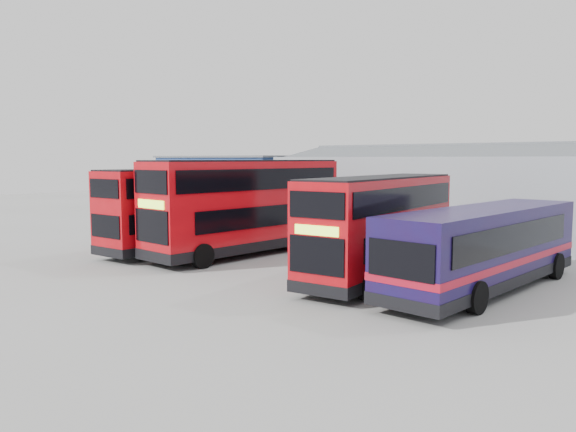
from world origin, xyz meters
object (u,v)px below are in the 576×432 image
(office_block, at_px, (241,187))
(double_decker_left, at_px, (188,209))
(maintenance_shed, at_px, (524,196))
(single_decker_blue, at_px, (485,250))
(panel_van, at_px, (162,203))
(double_decker_right, at_px, (380,229))
(double_decker_centre, at_px, (247,208))

(office_block, distance_m, double_decker_left, 16.56)
(maintenance_shed, bearing_deg, single_decker_blue, -78.49)
(maintenance_shed, relative_size, panel_van, 5.53)
(maintenance_shed, bearing_deg, double_decker_left, -129.01)
(single_decker_blue, bearing_deg, maintenance_shed, -73.82)
(double_decker_left, relative_size, double_decker_right, 1.04)
(maintenance_shed, bearing_deg, double_decker_right, -93.31)
(office_block, relative_size, single_decker_blue, 1.06)
(office_block, distance_m, single_decker_blue, 28.33)
(maintenance_shed, bearing_deg, panel_van, -166.55)
(double_decker_centre, relative_size, single_decker_blue, 1.00)
(panel_van, bearing_deg, single_decker_blue, -1.17)
(double_decker_right, relative_size, single_decker_blue, 0.87)
(panel_van, bearing_deg, double_decker_left, -18.50)
(double_decker_left, height_order, panel_van, double_decker_left)
(double_decker_left, xyz_separation_m, panel_van, (-14.02, 9.33, -0.91))
(maintenance_shed, height_order, panel_van, maintenance_shed)
(maintenance_shed, height_order, double_decker_centre, maintenance_shed)
(maintenance_shed, relative_size, single_decker_blue, 2.64)
(maintenance_shed, distance_m, double_decker_centre, 17.47)
(office_block, height_order, double_decker_centre, office_block)
(double_decker_left, distance_m, panel_van, 16.87)
(maintenance_shed, xyz_separation_m, double_decker_centre, (-9.25, -14.82, -0.20))
(maintenance_shed, xyz_separation_m, panel_van, (-26.76, -6.40, -1.34))
(double_decker_centre, bearing_deg, double_decker_right, -3.17)
(office_block, bearing_deg, double_decker_centre, -45.14)
(double_decker_left, bearing_deg, panel_van, -35.59)
(maintenance_shed, xyz_separation_m, double_decker_right, (-0.92, -15.84, -0.52))
(office_block, bearing_deg, panel_van, -137.31)
(office_block, distance_m, maintenance_shed, 22.09)
(double_decker_left, relative_size, panel_van, 1.89)
(office_block, relative_size, maintenance_shed, 0.40)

